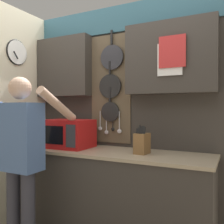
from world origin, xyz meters
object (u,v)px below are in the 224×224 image
(knife_block, at_px, (142,143))
(person, at_px, (21,151))
(microwave, at_px, (68,133))
(utensil_crock, at_px, (39,137))

(knife_block, relative_size, person, 0.17)
(microwave, height_order, utensil_crock, utensil_crock)
(microwave, height_order, person, person)
(knife_block, distance_m, utensil_crock, 1.26)
(person, bearing_deg, utensil_crock, 119.75)
(microwave, distance_m, person, 0.60)
(knife_block, distance_m, person, 1.10)
(microwave, bearing_deg, knife_block, 0.02)
(utensil_crock, distance_m, person, 0.68)
(microwave, relative_size, knife_block, 1.90)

